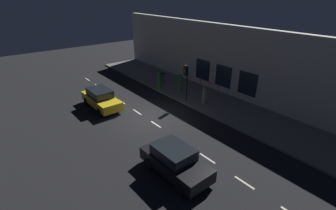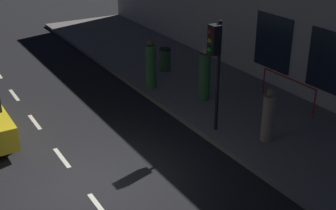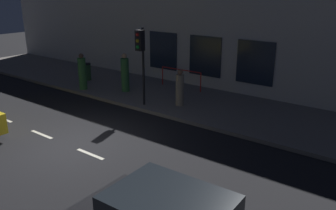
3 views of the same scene
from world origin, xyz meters
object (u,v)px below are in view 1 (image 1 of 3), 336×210
(parked_car_0, at_px, (175,161))
(pedestrian_0, at_px, (180,83))
(parked_car_1, at_px, (101,99))
(trash_bin, at_px, (162,77))
(pedestrian_2, at_px, (204,95))
(traffic_light, at_px, (186,74))
(pedestrian_1, at_px, (159,80))

(parked_car_0, bearing_deg, pedestrian_0, -133.49)
(parked_car_0, distance_m, parked_car_1, 10.26)
(parked_car_1, relative_size, trash_bin, 4.74)
(trash_bin, bearing_deg, parked_car_0, -124.41)
(pedestrian_2, distance_m, trash_bin, 6.64)
(parked_car_0, relative_size, pedestrian_0, 2.22)
(pedestrian_2, height_order, trash_bin, pedestrian_2)
(traffic_light, xyz_separation_m, parked_car_1, (-6.17, 3.65, -1.83))
(traffic_light, xyz_separation_m, pedestrian_2, (1.00, -1.29, -1.74))
(pedestrian_2, bearing_deg, trash_bin, -145.67)
(traffic_light, relative_size, parked_car_1, 0.76)
(pedestrian_0, relative_size, trash_bin, 2.03)
(traffic_light, height_order, pedestrian_0, traffic_light)
(traffic_light, distance_m, parked_car_0, 9.55)
(pedestrian_1, height_order, trash_bin, pedestrian_1)
(traffic_light, bearing_deg, trash_bin, 74.16)
(traffic_light, height_order, pedestrian_2, traffic_light)
(pedestrian_0, xyz_separation_m, pedestrian_2, (-0.18, -3.39, -0.14))
(traffic_light, distance_m, pedestrian_0, 2.90)
(parked_car_1, bearing_deg, pedestrian_0, 167.72)
(pedestrian_1, xyz_separation_m, trash_bin, (1.35, 1.28, -0.37))
(pedestrian_1, distance_m, trash_bin, 1.89)
(parked_car_0, relative_size, pedestrian_1, 2.30)
(parked_car_1, bearing_deg, trash_bin, -168.08)
(parked_car_1, xyz_separation_m, trash_bin, (7.69, 1.68, -0.18))
(pedestrian_0, xyz_separation_m, trash_bin, (0.33, 3.23, -0.40))
(traffic_light, xyz_separation_m, trash_bin, (1.51, 5.33, -2.00))
(trash_bin, bearing_deg, pedestrian_1, -136.47)
(parked_car_0, xyz_separation_m, pedestrian_2, (7.66, 5.31, 0.09))
(trash_bin, bearing_deg, parked_car_1, -167.66)
(pedestrian_0, height_order, pedestrian_2, pedestrian_0)
(pedestrian_0, height_order, pedestrian_1, pedestrian_0)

